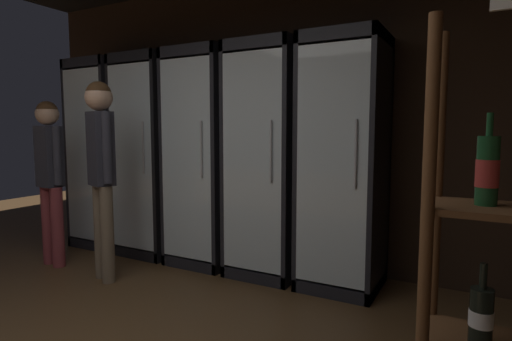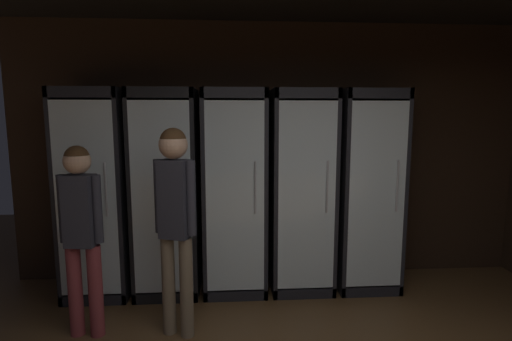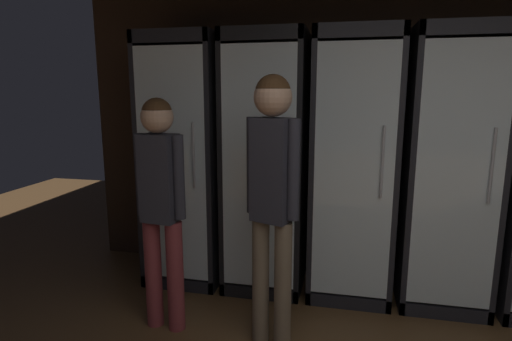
{
  "view_description": "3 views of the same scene",
  "coord_description": "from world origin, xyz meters",
  "px_view_note": "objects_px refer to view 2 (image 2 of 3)",
  "views": [
    {
      "loc": [
        1.74,
        -0.64,
        1.31
      ],
      "look_at": [
        -0.09,
        2.71,
        0.93
      ],
      "focal_mm": 28.92,
      "sensor_mm": 36.0,
      "label": 1
    },
    {
      "loc": [
        -0.65,
        -1.22,
        1.79
      ],
      "look_at": [
        -0.39,
        2.64,
        1.25
      ],
      "focal_mm": 26.95,
      "sensor_mm": 36.0,
      "label": 2
    },
    {
      "loc": [
        -0.67,
        -0.59,
        1.62
      ],
      "look_at": [
        -1.34,
        2.44,
        1.02
      ],
      "focal_mm": 28.97,
      "sensor_mm": 36.0,
      "label": 3
    }
  ],
  "objects_px": {
    "cooler_right": "(300,192)",
    "shopper_near": "(81,224)",
    "shopper_far": "(175,208)",
    "cooler_center": "(235,193)",
    "cooler_far_right": "(364,191)",
    "cooler_left": "(168,194)",
    "cooler_far_left": "(99,195)"
  },
  "relations": [
    {
      "from": "cooler_far_right",
      "to": "cooler_left",
      "type": "bearing_deg",
      "value": 179.97
    },
    {
      "from": "cooler_far_right",
      "to": "shopper_near",
      "type": "bearing_deg",
      "value": -161.76
    },
    {
      "from": "cooler_left",
      "to": "cooler_center",
      "type": "bearing_deg",
      "value": 0.06
    },
    {
      "from": "cooler_left",
      "to": "cooler_far_right",
      "type": "distance_m",
      "value": 2.06
    },
    {
      "from": "cooler_center",
      "to": "cooler_far_right",
      "type": "bearing_deg",
      "value": -0.08
    },
    {
      "from": "cooler_far_left",
      "to": "cooler_center",
      "type": "height_order",
      "value": "same"
    },
    {
      "from": "cooler_right",
      "to": "shopper_far",
      "type": "distance_m",
      "value": 1.48
    },
    {
      "from": "cooler_far_left",
      "to": "shopper_near",
      "type": "xyz_separation_m",
      "value": [
        0.14,
        -0.86,
        -0.06
      ]
    },
    {
      "from": "cooler_right",
      "to": "shopper_near",
      "type": "bearing_deg",
      "value": -155.92
    },
    {
      "from": "cooler_center",
      "to": "cooler_right",
      "type": "xyz_separation_m",
      "value": [
        0.69,
        -0.0,
        0.01
      ]
    },
    {
      "from": "cooler_right",
      "to": "shopper_near",
      "type": "height_order",
      "value": "cooler_right"
    },
    {
      "from": "shopper_near",
      "to": "cooler_center",
      "type": "bearing_deg",
      "value": 34.85
    },
    {
      "from": "cooler_right",
      "to": "shopper_near",
      "type": "xyz_separation_m",
      "value": [
        -1.92,
        -0.86,
        -0.06
      ]
    },
    {
      "from": "cooler_center",
      "to": "shopper_near",
      "type": "distance_m",
      "value": 1.51
    },
    {
      "from": "cooler_left",
      "to": "cooler_far_left",
      "type": "bearing_deg",
      "value": -179.84
    },
    {
      "from": "cooler_far_left",
      "to": "shopper_far",
      "type": "distance_m",
      "value": 1.26
    },
    {
      "from": "cooler_left",
      "to": "shopper_far",
      "type": "relative_size",
      "value": 1.21
    },
    {
      "from": "cooler_far_left",
      "to": "cooler_left",
      "type": "relative_size",
      "value": 1.0
    },
    {
      "from": "cooler_center",
      "to": "shopper_far",
      "type": "distance_m",
      "value": 1.03
    },
    {
      "from": "cooler_far_left",
      "to": "cooler_far_right",
      "type": "height_order",
      "value": "same"
    },
    {
      "from": "cooler_far_left",
      "to": "cooler_left",
      "type": "bearing_deg",
      "value": 0.16
    },
    {
      "from": "cooler_left",
      "to": "shopper_near",
      "type": "distance_m",
      "value": 1.02
    },
    {
      "from": "cooler_center",
      "to": "shopper_near",
      "type": "height_order",
      "value": "cooler_center"
    },
    {
      "from": "cooler_left",
      "to": "cooler_far_right",
      "type": "relative_size",
      "value": 1.0
    },
    {
      "from": "cooler_center",
      "to": "cooler_far_right",
      "type": "relative_size",
      "value": 1.0
    },
    {
      "from": "cooler_far_left",
      "to": "shopper_far",
      "type": "bearing_deg",
      "value": -45.42
    },
    {
      "from": "cooler_far_right",
      "to": "shopper_near",
      "type": "distance_m",
      "value": 2.75
    },
    {
      "from": "cooler_right",
      "to": "shopper_far",
      "type": "relative_size",
      "value": 1.21
    },
    {
      "from": "cooler_left",
      "to": "cooler_far_right",
      "type": "bearing_deg",
      "value": -0.03
    },
    {
      "from": "cooler_right",
      "to": "cooler_far_right",
      "type": "relative_size",
      "value": 1.0
    },
    {
      "from": "cooler_far_right",
      "to": "shopper_far",
      "type": "distance_m",
      "value": 2.06
    },
    {
      "from": "cooler_far_right",
      "to": "shopper_near",
      "type": "height_order",
      "value": "cooler_far_right"
    }
  ]
}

